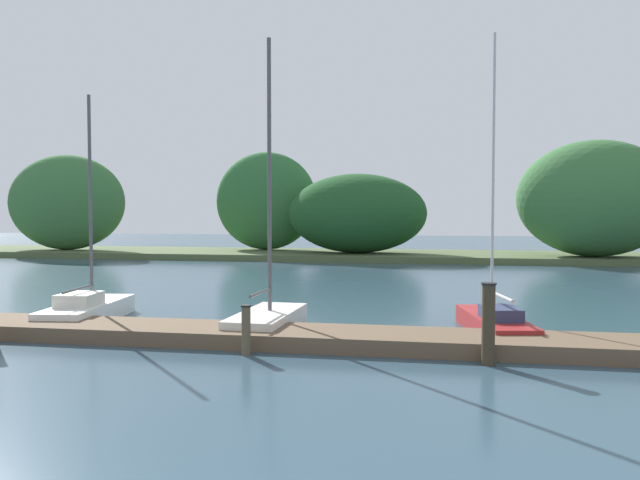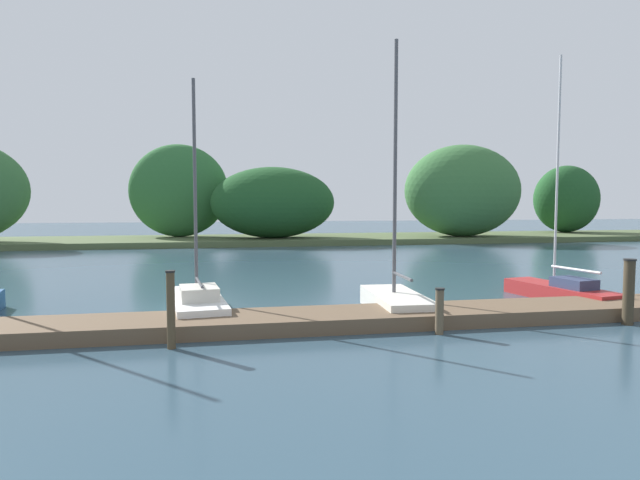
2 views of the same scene
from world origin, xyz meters
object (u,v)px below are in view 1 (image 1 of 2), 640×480
Objects in this scene: sailboat_2 at (269,317)px; sailboat_3 at (493,320)px; mooring_piling_2 at (246,330)px; mooring_piling_3 at (488,324)px; sailboat_1 at (89,308)px.

sailboat_3 is at bearing -79.47° from sailboat_2.
mooring_piling_3 reaches higher than mooring_piling_2.
sailboat_2 is (5.26, -0.61, 0.02)m from sailboat_1.
mooring_piling_2 is at bearing 111.63° from sailboat_3.
sailboat_2 is 4.51× the size of mooring_piling_3.
mooring_piling_2 is (5.46, -3.15, 0.18)m from sailboat_1.
sailboat_1 reaches higher than mooring_piling_2.
mooring_piling_2 is at bearing -126.79° from sailboat_1.
sailboat_2 is 6.89× the size of mooring_piling_2.
sailboat_2 is at bearing 154.03° from mooring_piling_3.
mooring_piling_3 is at bearing 0.64° from mooring_piling_2.
sailboat_1 is 5.87× the size of mooring_piling_2.
mooring_piling_3 is (4.91, 0.05, 0.28)m from mooring_piling_2.
sailboat_1 is 6.31m from mooring_piling_2.
mooring_piling_3 is (10.37, -3.09, 0.46)m from sailboat_1.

